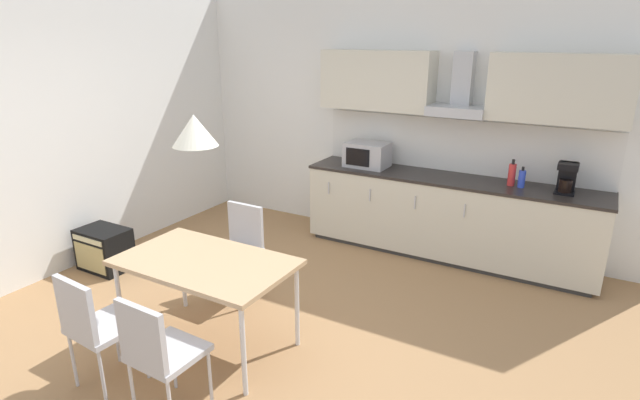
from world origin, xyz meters
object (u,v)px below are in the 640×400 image
microwave (367,155)px  guitar_amp (105,249)px  pendant_lamp (195,130)px  dining_table (205,266)px  chair_near_right (157,348)px  bottle_red (512,174)px  chair_far_left (240,242)px  coffee_maker (567,178)px  chair_near_left (93,321)px  bottle_blue (522,179)px

microwave → guitar_amp: size_ratio=0.92×
microwave → guitar_amp: (-2.02, -2.10, -0.82)m
pendant_lamp → dining_table: bearing=0.0°
microwave → chair_near_right: (0.15, -3.37, -0.51)m
bottle_red → chair_near_right: (-1.43, -3.40, -0.48)m
chair_far_left → coffee_maker: bearing=36.1°
chair_near_left → pendant_lamp: size_ratio=2.72×
dining_table → coffee_maker: bearing=49.6°
chair_near_left → pendant_lamp: pendant_lamp is taller
coffee_maker → bottle_blue: 0.40m
bottle_blue → chair_near_left: bottle_blue is taller
chair_far_left → pendant_lamp: (0.30, -0.78, 1.19)m
bottle_red → coffee_maker: bearing=-0.6°
chair_far_left → chair_near_right: (0.59, -1.55, 0.00)m
microwave → chair_near_left: microwave is taller
coffee_maker → bottle_red: size_ratio=1.12×
microwave → chair_near_left: bearing=-97.6°
bottle_blue → guitar_amp: 4.33m
chair_near_left → guitar_amp: 2.04m
chair_near_right → microwave: bearing=92.6°
chair_near_right → bottle_blue: bearing=65.5°
chair_far_left → guitar_amp: chair_far_left is taller
coffee_maker → bottle_blue: coffee_maker is taller
chair_far_left → microwave: bearing=76.3°
bottle_blue → chair_near_right: size_ratio=0.24×
bottle_red → bottle_blue: bearing=-13.9°
dining_table → guitar_amp: bearing=165.3°
guitar_amp → chair_far_left: bearing=10.1°
bottle_blue → pendant_lamp: bearing=-125.2°
chair_near_left → pendant_lamp: bearing=68.6°
pendant_lamp → chair_far_left: bearing=111.0°
guitar_amp → coffee_maker: bearing=27.4°
coffee_maker → pendant_lamp: bearing=-130.4°
coffee_maker → pendant_lamp: (-2.23, -2.62, 0.67)m
chair_near_left → guitar_amp: bearing=141.1°
guitar_amp → microwave: bearing=46.1°
chair_near_left → chair_near_right: size_ratio=1.00×
dining_table → chair_near_right: size_ratio=1.52×
dining_table → guitar_amp: 1.99m
chair_far_left → chair_near_left: same height
microwave → coffee_maker: coffee_maker is taller
bottle_blue → guitar_amp: size_ratio=0.41×
dining_table → guitar_amp: size_ratio=2.55×
guitar_amp → dining_table: bearing=-14.7°
coffee_maker → pendant_lamp: pendant_lamp is taller
microwave → pendant_lamp: bearing=-93.2°
coffee_maker → pendant_lamp: 3.50m
chair_near_left → chair_near_right: same height
bottle_blue → pendant_lamp: (-1.83, -2.60, 0.73)m
coffee_maker → guitar_amp: 4.69m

